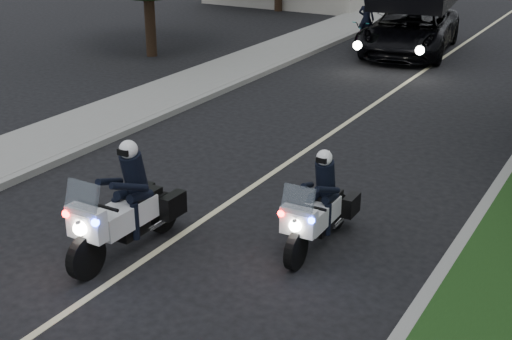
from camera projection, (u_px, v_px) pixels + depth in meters
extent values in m
plane|color=black|center=(103.00, 288.00, 9.91)|extent=(120.00, 120.00, 0.00)
cube|color=gray|center=(231.00, 86.00, 19.81)|extent=(0.20, 60.00, 0.15)
cube|color=gray|center=(199.00, 81.00, 20.32)|extent=(2.00, 60.00, 0.16)
cube|color=#BFB78C|center=(366.00, 110.00, 17.92)|extent=(0.12, 50.00, 0.01)
imported|color=black|center=(409.00, 52.00, 24.30)|extent=(3.47, 6.14, 2.83)
imported|color=black|center=(365.00, 47.00, 25.16)|extent=(0.66, 1.85, 0.96)
imported|color=black|center=(365.00, 47.00, 25.16)|extent=(0.61, 0.45, 1.58)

